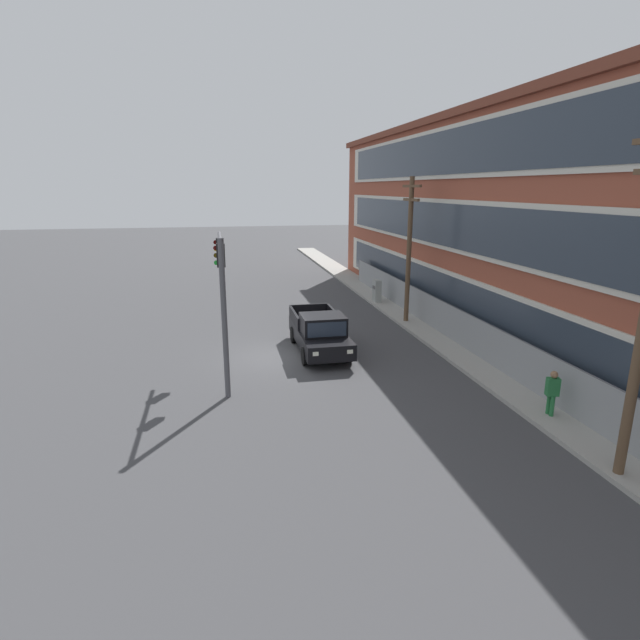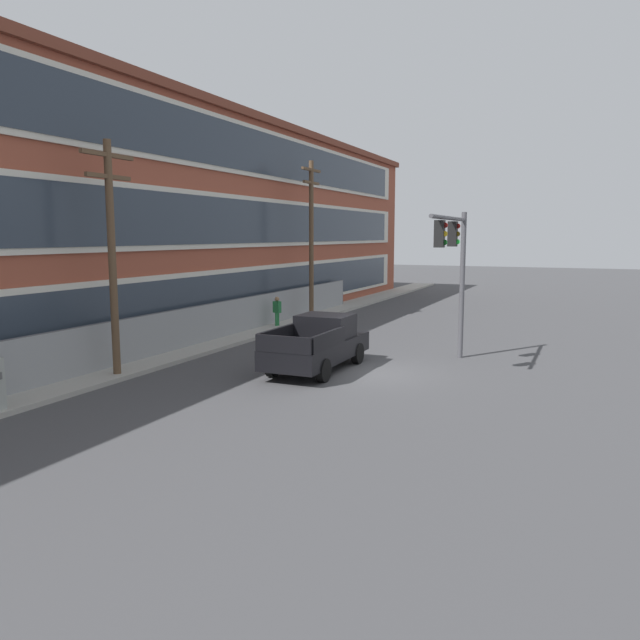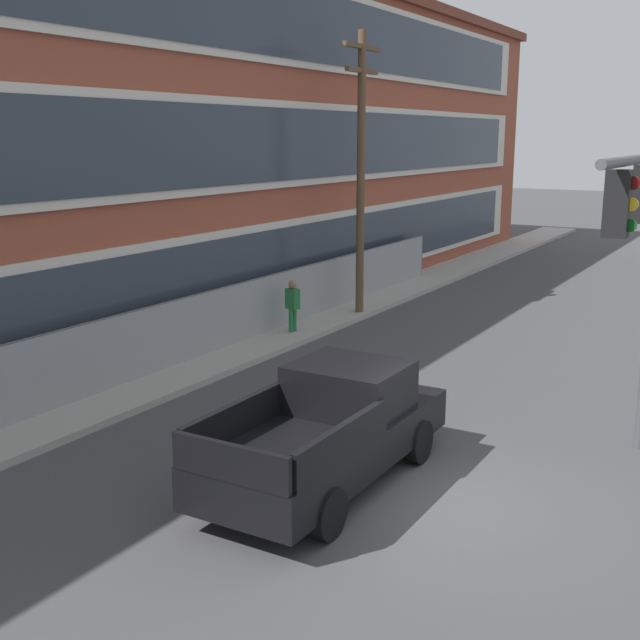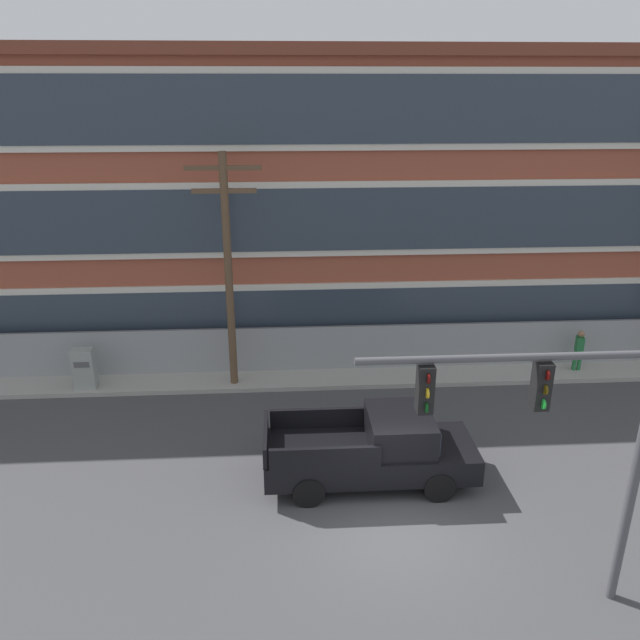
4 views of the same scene
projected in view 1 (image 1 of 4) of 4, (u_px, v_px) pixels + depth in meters
The scene contains 8 objects.
ground_plane at pixel (278, 356), 22.63m from camera, with size 160.00×160.00×0.00m, color #424244.
sidewalk_building_side at pixel (447, 344), 24.21m from camera, with size 80.00×2.03×0.16m, color #9E9B93.
chain_link_fence at pixel (466, 332), 23.10m from camera, with size 36.17×0.06×1.84m.
traffic_signal_mast at pixel (222, 278), 18.73m from camera, with size 5.52×0.43×5.77m.
pickup_truck_black at pixel (320, 333), 22.95m from camera, with size 5.56×2.18×1.95m.
utility_pole_near_corner at pixel (409, 244), 27.02m from camera, with size 2.38×0.26×8.00m.
electrical_cabinet at pixel (377, 292), 32.70m from camera, with size 0.73×0.43×1.60m.
pedestrian_near_cabinet at pixel (552, 392), 16.25m from camera, with size 0.33×0.45×1.69m.
Camera 1 is at (21.39, -2.42, 7.41)m, focal length 28.00 mm.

